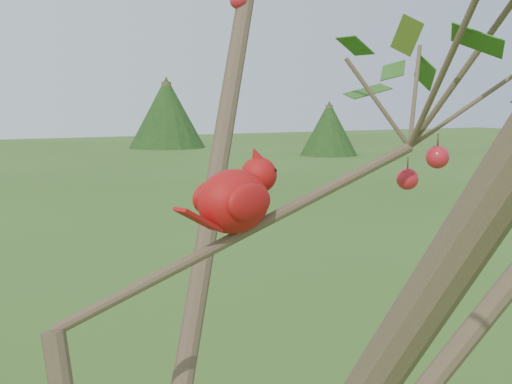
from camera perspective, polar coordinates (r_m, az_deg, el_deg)
crabapple_tree at (r=0.94m, az=-10.32°, el=-2.50°), size 2.35×2.05×2.95m
cardinal at (r=1.11m, az=-1.54°, el=-0.44°), size 0.21×0.13×0.15m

